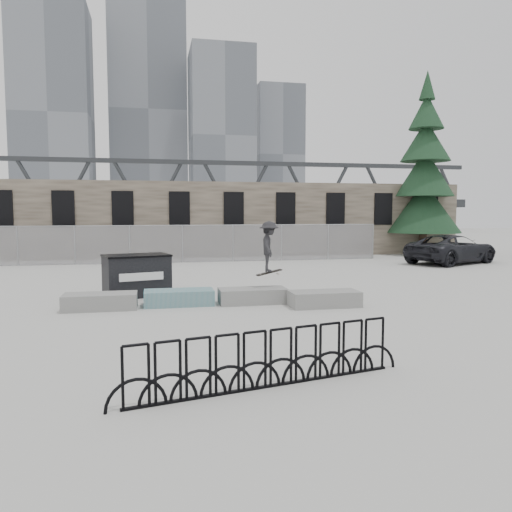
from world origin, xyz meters
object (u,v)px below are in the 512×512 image
Objects in this scene: planter_center_left at (179,297)px; spruce_tree at (425,178)px; suv at (452,249)px; dumpster at (137,275)px; planter_far_left at (100,301)px; bike_rack at (268,360)px; skateboarder at (269,247)px; planter_offset at (324,298)px; planter_center_right at (253,295)px.

spruce_tree is (16.21, 14.48, 4.58)m from planter_center_left.
suv is (-1.44, -5.39, -4.07)m from spruce_tree.
dumpster is 0.42× the size of suv.
planter_far_left is at bearing 94.85° from suv.
bike_rack is 26.86m from spruce_tree.
bike_rack is 2.93× the size of skateboarder.
bike_rack is 7.62m from skateboarder.
skateboarder is at bearing -40.30° from dumpster.
planter_offset is 1.21× the size of skateboarder.
skateboarder reaches higher than planter_center_left.
planter_center_left is 0.37× the size of suv.
bike_rack is at bearing -65.63° from planter_far_left.
bike_rack is at bearing -99.42° from planter_center_right.
suv is (12.61, 9.22, 0.51)m from planter_center_right.
suv is at bearing -104.94° from spruce_tree.
spruce_tree is at bearing 54.95° from bike_rack.
planter_far_left is at bearing -129.79° from dumpster.
skateboarder reaches higher than suv.
spruce_tree reaches higher than suv.
spruce_tree is (12.12, 15.53, 4.58)m from planter_offset.
suv is at bearing 28.68° from planter_far_left.
planter_offset is 14.74m from suv.
planter_far_left is 0.37× the size of suv.
spruce_tree is at bearing 46.13° from planter_center_right.
dumpster is at bearing 149.11° from planter_center_right.
planter_center_right is (2.17, -0.13, 0.00)m from planter_center_left.
spruce_tree is at bearing 38.56° from planter_far_left.
bike_rack is 0.42× the size of spruce_tree.
planter_center_left is at bearing 97.85° from bike_rack.
bike_rack is (0.99, -7.21, 0.20)m from planter_center_left.
bike_rack is (-1.18, -7.08, 0.20)m from planter_center_right.
dumpster reaches higher than planter_offset.
skateboarder is (-1.36, 1.16, 1.43)m from planter_offset.
bike_rack reaches higher than planter_far_left.
planter_far_left is 1.00× the size of planter_center_left.
suv is (16.03, 7.17, 0.08)m from dumpster.
planter_far_left is at bearing -141.44° from spruce_tree.
spruce_tree is 2.11× the size of suv.
planter_far_left is 23.97m from spruce_tree.
bike_rack is at bearing -116.69° from planter_offset.
dumpster reaches higher than planter_center_right.
planter_offset is 0.41× the size of bike_rack.
spruce_tree reaches higher than skateboarder.
spruce_tree is (17.47, 12.56, 4.15)m from dumpster.
planter_center_right is 4.01m from dumpster.
dumpster is 21.91m from spruce_tree.
dumpster is at bearing 123.16° from planter_center_left.
skateboarder reaches higher than planter_center_right.
suv is at bearing 43.51° from planter_offset.
skateboarder is at bearing 139.63° from planter_offset.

